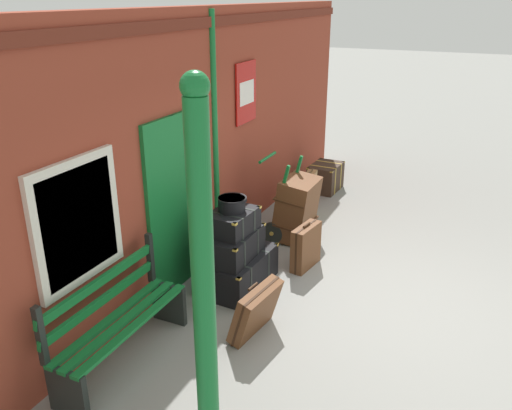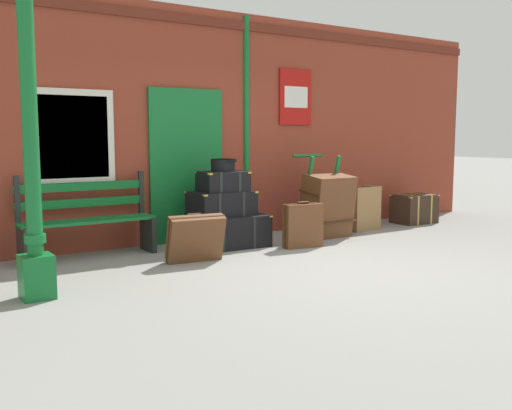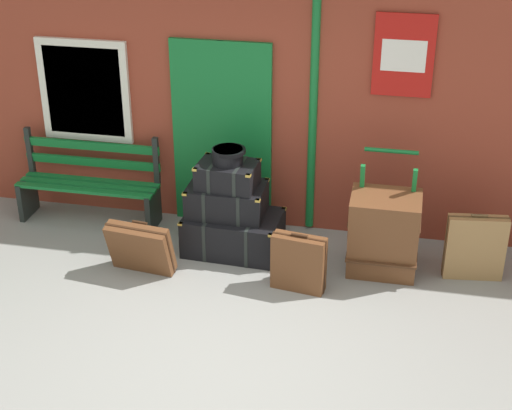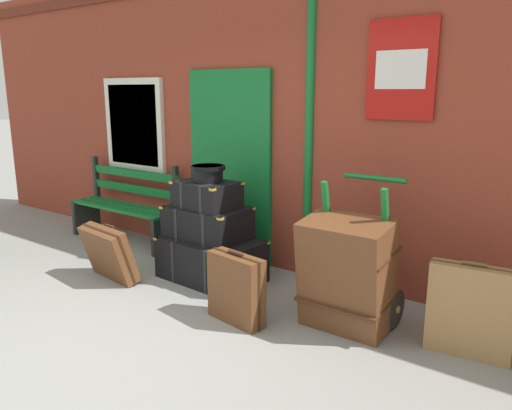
% 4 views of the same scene
% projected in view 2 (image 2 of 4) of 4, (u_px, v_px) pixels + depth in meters
% --- Properties ---
extents(ground_plane, '(60.00, 60.00, 0.00)m').
position_uv_depth(ground_plane, '(333.00, 269.00, 6.47)').
color(ground_plane, gray).
extents(brick_facade, '(10.40, 0.35, 3.20)m').
position_uv_depth(brick_facade, '(213.00, 126.00, 8.41)').
color(brick_facade, brown).
rests_on(brick_facade, ground).
extents(lamp_post, '(0.28, 0.28, 2.98)m').
position_uv_depth(lamp_post, '(32.00, 174.00, 5.18)').
color(lamp_post, '#146B2D').
rests_on(lamp_post, ground).
extents(platform_bench, '(1.60, 0.43, 1.01)m').
position_uv_depth(platform_bench, '(87.00, 221.00, 7.07)').
color(platform_bench, '#146B2D').
rests_on(platform_bench, ground).
extents(steamer_trunk_base, '(1.04, 0.70, 0.43)m').
position_uv_depth(steamer_trunk_base, '(228.00, 231.00, 7.76)').
color(steamer_trunk_base, black).
rests_on(steamer_trunk_base, ground).
extents(steamer_trunk_middle, '(0.81, 0.55, 0.33)m').
position_uv_depth(steamer_trunk_middle, '(221.00, 203.00, 7.70)').
color(steamer_trunk_middle, black).
rests_on(steamer_trunk_middle, steamer_trunk_base).
extents(steamer_trunk_top, '(0.64, 0.49, 0.27)m').
position_uv_depth(steamer_trunk_top, '(223.00, 181.00, 7.66)').
color(steamer_trunk_top, black).
rests_on(steamer_trunk_top, steamer_trunk_middle).
extents(round_hatbox, '(0.35, 0.33, 0.16)m').
position_uv_depth(round_hatbox, '(223.00, 164.00, 7.65)').
color(round_hatbox, black).
rests_on(round_hatbox, steamer_trunk_top).
extents(porters_trolley, '(0.71, 0.64, 1.19)m').
position_uv_depth(porters_trolley, '(319.00, 217.00, 8.63)').
color(porters_trolley, black).
rests_on(porters_trolley, ground).
extents(large_brown_trunk, '(0.70, 0.55, 0.93)m').
position_uv_depth(large_brown_trunk, '(327.00, 205.00, 8.46)').
color(large_brown_trunk, brown).
rests_on(large_brown_trunk, ground).
extents(suitcase_caramel, '(0.69, 0.39, 0.57)m').
position_uv_depth(suitcase_caramel, '(196.00, 238.00, 6.78)').
color(suitcase_caramel, brown).
rests_on(suitcase_caramel, ground).
extents(suitcase_beige, '(0.55, 0.25, 0.62)m').
position_uv_depth(suitcase_beige, '(303.00, 226.00, 7.69)').
color(suitcase_beige, brown).
rests_on(suitcase_beige, ground).
extents(suitcase_slate, '(0.60, 0.22, 0.72)m').
position_uv_depth(suitcase_slate, '(366.00, 209.00, 9.08)').
color(suitcase_slate, olive).
rests_on(suitcase_slate, ground).
extents(corner_trunk, '(0.71, 0.52, 0.49)m').
position_uv_depth(corner_trunk, '(414.00, 209.00, 9.86)').
color(corner_trunk, '#332319').
rests_on(corner_trunk, ground).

